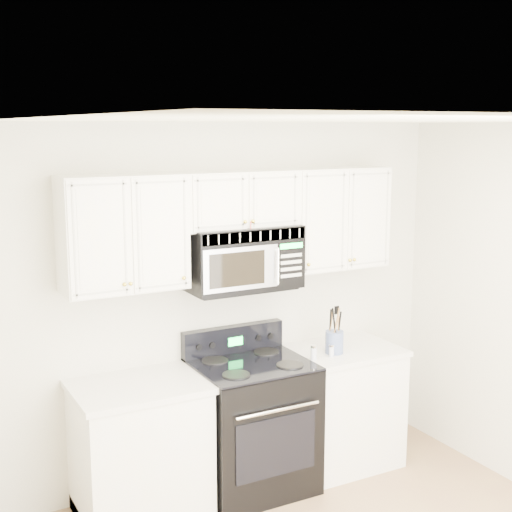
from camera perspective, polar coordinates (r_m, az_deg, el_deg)
room at (r=3.80m, az=9.47°, el=-9.38°), size 3.51×3.51×2.61m
base_cabinet_left at (r=4.97m, az=-9.26°, el=-15.41°), size 0.86×0.65×0.92m
base_cabinet_right at (r=5.63m, az=6.66°, el=-12.12°), size 0.86×0.65×0.92m
range at (r=5.22m, az=-0.35°, el=-13.24°), size 0.79×0.72×1.13m
upper_cabinets at (r=4.96m, az=-1.56°, el=2.95°), size 2.44×0.37×0.75m
microwave at (r=4.98m, az=-1.12°, el=-0.10°), size 0.80×0.45×0.44m
utensil_crock at (r=5.32m, az=6.29°, el=-6.77°), size 0.13×0.13×0.35m
shaker_salt at (r=5.16m, az=4.63°, el=-7.70°), size 0.05×0.05×0.11m
shaker_pepper at (r=5.25m, az=6.06°, el=-7.53°), size 0.04×0.04×0.09m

